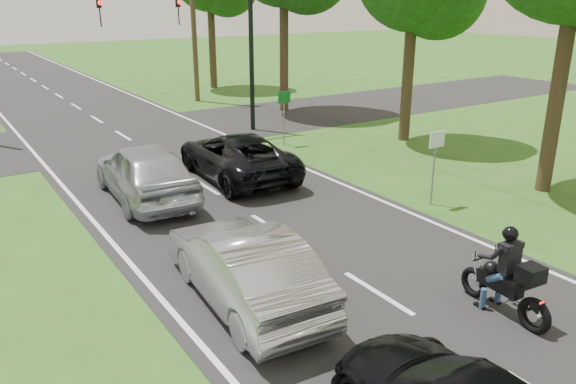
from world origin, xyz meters
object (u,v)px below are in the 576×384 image
object	(u,v)px
silver_suv	(145,171)
utility_pole_far	(193,7)
motorcycle_rider	(508,281)
sign_green	(284,105)
silver_sedan	(245,266)
traffic_signal	(211,35)
sign_white	(436,150)
dark_suv	(236,155)

from	to	relation	value
silver_suv	utility_pole_far	xyz separation A→B (m)	(8.11, 14.16, 4.22)
motorcycle_rider	sign_green	xyz separation A→B (m)	(3.47, 12.85, 0.90)
motorcycle_rider	silver_sedan	size ratio (longest dim) A/B	0.45
traffic_signal	sign_white	xyz separation A→B (m)	(1.36, -11.02, -2.54)
traffic_signal	utility_pole_far	distance (m)	8.55
silver_sedan	motorcycle_rider	bearing A→B (deg)	145.69
motorcycle_rider	utility_pole_far	size ratio (longest dim) A/B	0.20
sign_white	traffic_signal	bearing A→B (deg)	97.05
sign_white	sign_green	world-z (taller)	same
motorcycle_rider	utility_pole_far	distance (m)	24.74
silver_suv	sign_white	xyz separation A→B (m)	(6.61, -4.86, 0.74)
dark_suv	sign_green	xyz separation A→B (m)	(3.61, 2.72, 0.86)
motorcycle_rider	sign_white	bearing A→B (deg)	60.58
motorcycle_rider	silver_suv	size ratio (longest dim) A/B	0.41
silver_suv	sign_white	size ratio (longest dim) A/B	2.34
dark_suv	utility_pole_far	world-z (taller)	utility_pole_far
motorcycle_rider	silver_sedan	bearing A→B (deg)	145.81
dark_suv	silver_suv	distance (m)	3.23
silver_sedan	traffic_signal	xyz separation A→B (m)	(5.69, 12.83, 3.37)
traffic_signal	silver_suv	bearing A→B (deg)	-130.41
traffic_signal	sign_white	world-z (taller)	traffic_signal
sign_white	silver_suv	bearing A→B (deg)	143.68
motorcycle_rider	dark_suv	distance (m)	10.14
motorcycle_rider	sign_green	world-z (taller)	sign_green
dark_suv	silver_sedan	distance (m)	7.98
silver_suv	traffic_signal	xyz separation A→B (m)	(5.24, 6.16, 3.28)
sign_white	utility_pole_far	bearing A→B (deg)	85.49
motorcycle_rider	traffic_signal	xyz separation A→B (m)	(1.91, 15.87, 3.44)
sign_green	traffic_signal	bearing A→B (deg)	117.38
sign_green	sign_white	bearing A→B (deg)	-91.43
dark_suv	sign_white	bearing A→B (deg)	126.03
silver_sedan	silver_suv	size ratio (longest dim) A/B	0.92
silver_sedan	utility_pole_far	bearing A→B (deg)	-107.89
motorcycle_rider	utility_pole_far	xyz separation A→B (m)	(4.77, 23.87, 4.39)
dark_suv	silver_suv	world-z (taller)	silver_suv
motorcycle_rider	sign_white	distance (m)	5.92
silver_suv	utility_pole_far	world-z (taller)	utility_pole_far
sign_white	sign_green	size ratio (longest dim) A/B	1.00
utility_pole_far	sign_green	distance (m)	11.63
motorcycle_rider	sign_white	xyz separation A→B (m)	(3.27, 4.85, 0.90)
dark_suv	silver_sedan	bearing A→B (deg)	66.01
dark_suv	utility_pole_far	distance (m)	15.22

